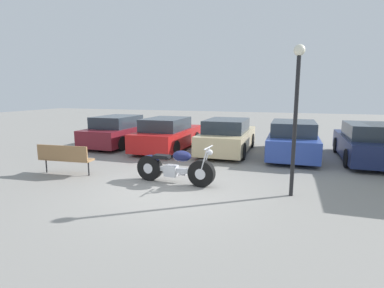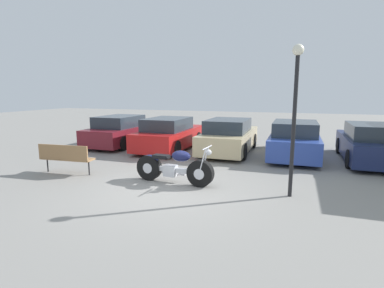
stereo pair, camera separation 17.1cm
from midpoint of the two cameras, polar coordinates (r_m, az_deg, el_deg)
name	(u,v)px [view 1 (the left image)]	position (r m, az deg, el deg)	size (l,w,h in m)	color
ground_plane	(171,189)	(7.62, -4.71, -8.53)	(60.00, 60.00, 0.00)	gray
motorcycle	(174,167)	(7.98, -4.02, -4.42)	(2.22, 0.62, 1.05)	black
parked_car_maroon	(120,131)	(14.05, -13.95, 2.34)	(1.79, 4.12, 1.34)	maroon
parked_car_red	(168,135)	(12.63, -5.03, 1.78)	(1.79, 4.12, 1.34)	red
parked_car_champagne	(227,137)	(12.10, 6.35, 1.40)	(1.79, 4.12, 1.34)	#C6B284
parked_car_blue	(293,140)	(11.81, 18.24, 0.75)	(1.79, 4.12, 1.34)	#2D479E
parked_car_navy	(368,144)	(12.04, 30.18, 0.07)	(1.79, 4.12, 1.34)	#19234C
park_bench	(64,157)	(9.51, -23.60, -2.21)	(1.66, 0.52, 0.89)	#997047
lamp_post	(296,100)	(7.09, 18.62, 7.96)	(0.25, 0.25, 3.42)	black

